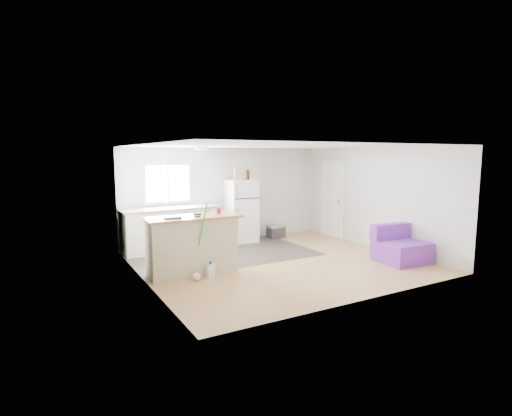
{
  "coord_description": "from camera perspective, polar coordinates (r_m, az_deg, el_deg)",
  "views": [
    {
      "loc": [
        -4.39,
        -6.83,
        2.22
      ],
      "look_at": [
        -0.14,
        0.7,
        1.07
      ],
      "focal_mm": 28.0,
      "sensor_mm": 36.0,
      "label": 1
    }
  ],
  "objects": [
    {
      "name": "tool_a",
      "position": [
        7.63,
        -8.34,
        -0.88
      ],
      "size": [
        0.15,
        0.1,
        0.03
      ],
      "primitive_type": "cube",
      "rotation": [
        0.0,
        0.0,
        -0.39
      ],
      "color": "black",
      "rests_on": "peninsula"
    },
    {
      "name": "kitchen_cabinets",
      "position": [
        9.55,
        -12.14,
        -2.88
      ],
      "size": [
        2.29,
        0.81,
        1.3
      ],
      "rotation": [
        0.0,
        0.0,
        0.05
      ],
      "color": "white",
      "rests_on": "floor"
    },
    {
      "name": "window",
      "position": [
        9.76,
        -12.48,
        3.47
      ],
      "size": [
        1.18,
        0.06,
        0.98
      ],
      "color": "white",
      "rests_on": "back_wall"
    },
    {
      "name": "tool_b",
      "position": [
        7.38,
        -8.37,
        -1.18
      ],
      "size": [
        0.11,
        0.06,
        0.03
      ],
      "primitive_type": "cube",
      "rotation": [
        0.0,
        0.0,
        -0.16
      ],
      "color": "black",
      "rests_on": "peninsula"
    },
    {
      "name": "purple_seat",
      "position": [
        8.9,
        19.84,
        -5.47
      ],
      "size": [
        1.0,
        0.95,
        0.76
      ],
      "rotation": [
        0.0,
        0.0,
        -0.08
      ],
      "color": "purple",
      "rests_on": "floor"
    },
    {
      "name": "vinyl_zone",
      "position": [
        9.14,
        -4.92,
        -6.48
      ],
      "size": [
        4.05,
        2.5,
        0.0
      ],
      "primitive_type": "cube",
      "color": "#2F2723",
      "rests_on": "floor"
    },
    {
      "name": "room",
      "position": [
        8.18,
        3.27,
        0.4
      ],
      "size": [
        5.51,
        5.01,
        2.41
      ],
      "color": "olive",
      "rests_on": "ground"
    },
    {
      "name": "refrigerator",
      "position": [
        10.2,
        -2.11,
        -0.41
      ],
      "size": [
        0.73,
        0.7,
        1.6
      ],
      "rotation": [
        0.0,
        0.0,
        -0.04
      ],
      "color": "white",
      "rests_on": "floor"
    },
    {
      "name": "mop",
      "position": [
        7.28,
        -8.35,
        -8.37
      ],
      "size": [
        0.31,
        0.37,
        1.39
      ],
      "rotation": [
        0.0,
        0.0,
        0.52
      ],
      "color": "green",
      "rests_on": "floor"
    },
    {
      "name": "ceiling_fixture",
      "position": [
        8.64,
        -7.86,
        8.45
      ],
      "size": [
        0.3,
        0.3,
        0.07
      ],
      "primitive_type": "cylinder",
      "color": "white",
      "rests_on": "ceiling"
    },
    {
      "name": "cleaner_jug",
      "position": [
        7.38,
        -6.49,
        -8.89
      ],
      "size": [
        0.15,
        0.11,
        0.3
      ],
      "rotation": [
        0.0,
        0.0,
        0.09
      ],
      "color": "silver",
      "rests_on": "floor"
    },
    {
      "name": "red_cup",
      "position": [
        7.74,
        -5.36,
        -0.37
      ],
      "size": [
        0.1,
        0.1,
        0.12
      ],
      "primitive_type": "cylinder",
      "rotation": [
        0.0,
        0.0,
        -0.37
      ],
      "color": "red",
      "rests_on": "peninsula"
    },
    {
      "name": "cardboard_box",
      "position": [
        9.99,
        -2.56,
        4.9
      ],
      "size": [
        0.21,
        0.13,
        0.3
      ],
      "primitive_type": "cube",
      "rotation": [
        0.0,
        0.0,
        -0.13
      ],
      "color": "tan",
      "rests_on": "refrigerator"
    },
    {
      "name": "blue_tray",
      "position": [
        7.3,
        -11.88,
        -1.32
      ],
      "size": [
        0.32,
        0.25,
        0.04
      ],
      "primitive_type": "cube",
      "rotation": [
        0.0,
        0.0,
        -0.12
      ],
      "color": "blue",
      "rests_on": "peninsula"
    },
    {
      "name": "cooler",
      "position": [
        10.77,
        2.86,
        -3.34
      ],
      "size": [
        0.47,
        0.33,
        0.35
      ],
      "rotation": [
        0.0,
        0.0,
        0.03
      ],
      "color": "#2C2C2F",
      "rests_on": "floor"
    },
    {
      "name": "peninsula",
      "position": [
        7.59,
        -9.09,
        -5.21
      ],
      "size": [
        1.79,
        0.71,
        1.09
      ],
      "rotation": [
        0.0,
        0.0,
        -0.02
      ],
      "color": "#BDAF89",
      "rests_on": "floor"
    },
    {
      "name": "bottle_right",
      "position": [
        10.23,
        -1.13,
        4.83
      ],
      "size": [
        0.08,
        0.08,
        0.25
      ],
      "primitive_type": "cylinder",
      "rotation": [
        0.0,
        0.0,
        0.24
      ],
      "color": "#39140A",
      "rests_on": "refrigerator"
    },
    {
      "name": "bottle_left",
      "position": [
        10.07,
        -1.21,
        4.78
      ],
      "size": [
        0.09,
        0.09,
        0.25
      ],
      "primitive_type": "cylinder",
      "rotation": [
        0.0,
        0.0,
        0.29
      ],
      "color": "#39140A",
      "rests_on": "refrigerator"
    },
    {
      "name": "interior_door",
      "position": [
        11.05,
        10.83,
        1.21
      ],
      "size": [
        0.11,
        0.92,
        2.1
      ],
      "color": "white",
      "rests_on": "right_wall"
    }
  ]
}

